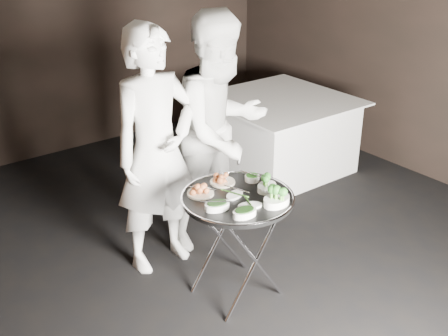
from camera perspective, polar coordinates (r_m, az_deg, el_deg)
floor at (r=4.01m, az=0.95°, el=-15.18°), size 6.00×7.00×0.05m
wall_back at (r=6.31m, az=-19.92°, el=13.86°), size 6.00×0.05×3.00m
tray_stand at (r=3.96m, az=1.34°, el=-7.50°), size 0.53×0.45×0.78m
serving_tray at (r=3.78m, az=1.39°, el=-3.04°), size 0.77×0.77×0.04m
potato_plate_a at (r=3.79m, az=-2.41°, el=-2.32°), size 0.18×0.18×0.07m
potato_plate_b at (r=3.94m, az=-0.15°, el=-1.18°), size 0.18×0.18×0.06m
greens_bowl at (r=3.98m, az=2.87°, el=-0.93°), size 0.11×0.11×0.06m
asparagus_plate_a at (r=3.77m, az=1.09°, el=-2.69°), size 0.18×0.14×0.03m
asparagus_plate_b at (r=3.65m, az=2.66°, el=-3.77°), size 0.19×0.14×0.03m
spinach_bowl_a at (r=3.61m, az=-0.71°, el=-3.77°), size 0.19×0.15×0.07m
spinach_bowl_b at (r=3.53m, az=2.10°, el=-4.47°), size 0.17×0.12×0.07m
broccoli_bowl_a at (r=3.86m, az=4.37°, el=-1.86°), size 0.20×0.17×0.07m
broccoli_bowl_b at (r=3.68m, az=5.36°, el=-3.18°), size 0.21×0.17×0.08m
serving_utensils at (r=3.81m, az=0.95°, el=-1.74°), size 0.59×0.44×0.01m
waiter_left at (r=4.13m, az=-6.92°, el=1.67°), size 0.70×0.47×1.88m
waiter_right at (r=4.47m, az=-0.26°, el=3.83°), size 0.98×0.79×1.90m
dining_table at (r=5.96m, az=5.54°, el=3.48°), size 1.36×1.36×0.77m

